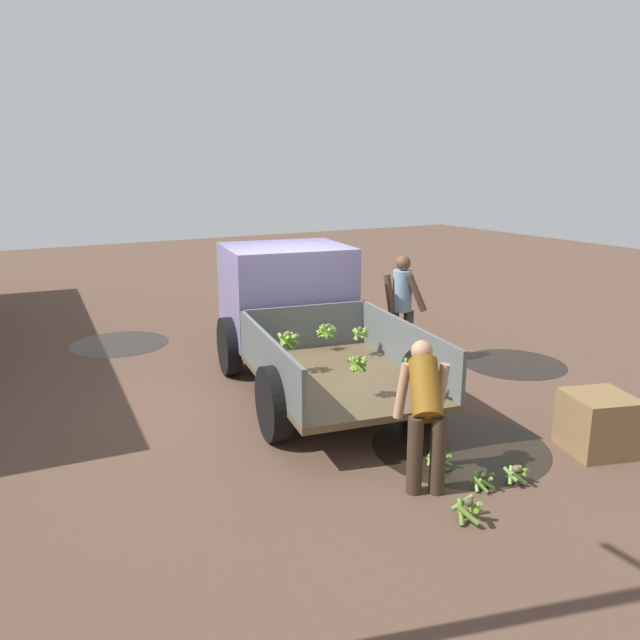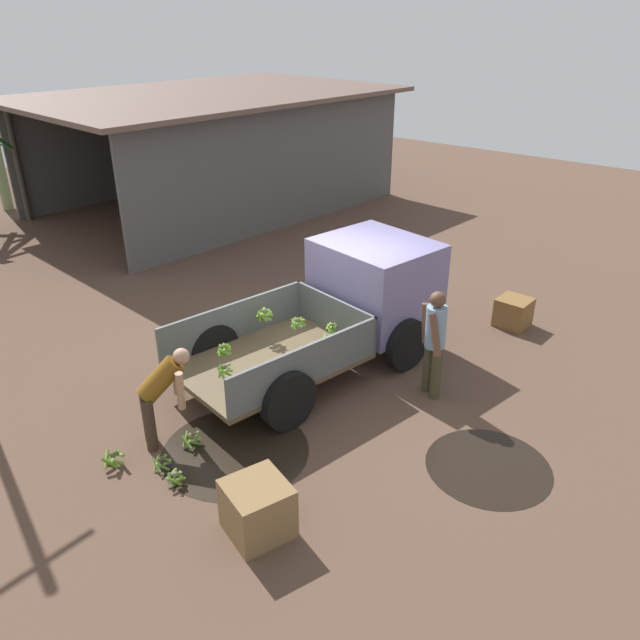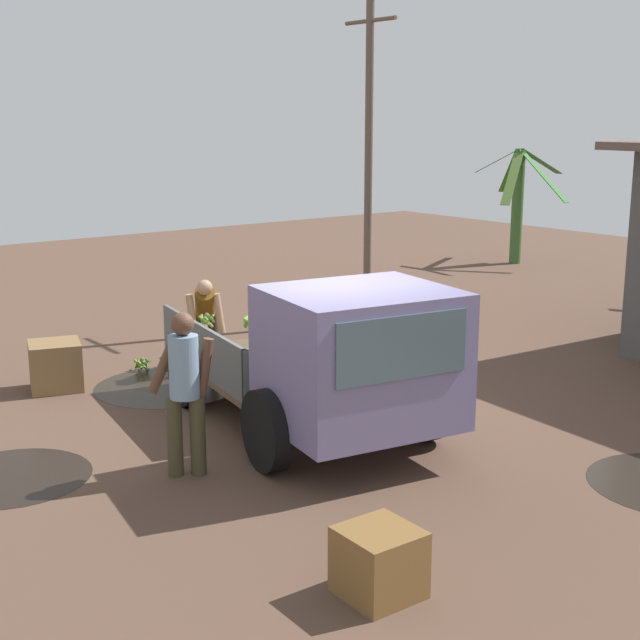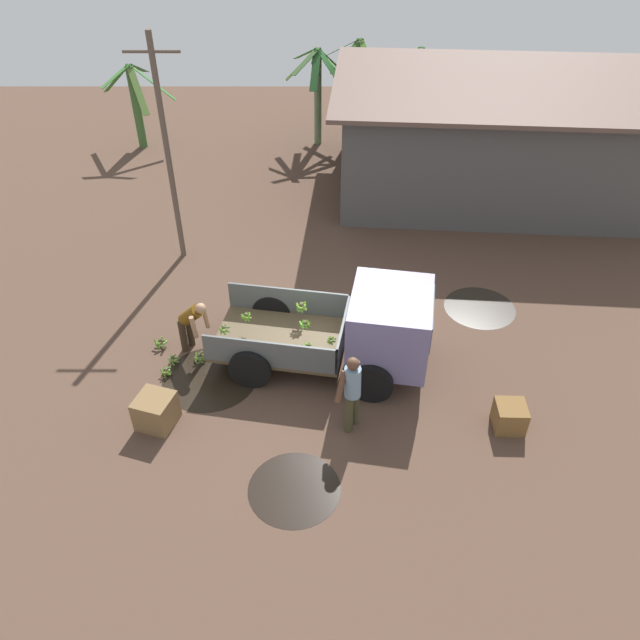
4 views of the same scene
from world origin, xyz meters
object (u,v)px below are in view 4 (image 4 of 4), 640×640
banana_bunch_on_ground_2 (161,343)px  wooden_crate_0 (156,411)px  utility_pole (167,150)px  banana_bunch_on_ground_0 (173,359)px  person_worker_loading (191,321)px  cargo_truck (368,329)px  banana_bunch_on_ground_1 (166,371)px  person_foreground_visitor (352,390)px  banana_bunch_on_ground_3 (200,357)px  wooden_crate_1 (510,416)px

banana_bunch_on_ground_2 → wooden_crate_0: bearing=-80.2°
utility_pole → wooden_crate_0: bearing=-84.8°
utility_pole → banana_bunch_on_ground_0: utility_pole is taller
banana_bunch_on_ground_2 → utility_pole: bearing=92.5°
utility_pole → person_worker_loading: bearing=-76.5°
cargo_truck → banana_bunch_on_ground_0: (-4.12, 0.07, -0.90)m
person_worker_loading → utility_pole: bearing=133.5°
utility_pole → banana_bunch_on_ground_1: utility_pole is taller
person_foreground_visitor → person_worker_loading: (-3.31, 2.20, -0.14)m
banana_bunch_on_ground_3 → wooden_crate_0: (-0.54, -1.78, 0.21)m
banana_bunch_on_ground_0 → wooden_crate_0: bearing=-89.4°
utility_pole → banana_bunch_on_ground_2: (0.17, -3.81, -2.81)m
person_worker_loading → banana_bunch_on_ground_0: person_worker_loading is taller
person_foreground_visitor → person_worker_loading: size_ratio=1.24×
utility_pole → banana_bunch_on_ground_3: size_ratio=19.10×
banana_bunch_on_ground_1 → wooden_crate_0: bearing=-85.8°
banana_bunch_on_ground_0 → banana_bunch_on_ground_2: bearing=125.2°
cargo_truck → banana_bunch_on_ground_1: 4.30m
banana_bunch_on_ground_1 → banana_bunch_on_ground_2: size_ratio=0.78×
banana_bunch_on_ground_2 → wooden_crate_1: 7.45m
person_worker_loading → person_foreground_visitor: bearing=-3.6°
cargo_truck → banana_bunch_on_ground_3: bearing=-172.6°
person_worker_loading → wooden_crate_0: size_ratio=2.07×
utility_pole → wooden_crate_0: utility_pole is taller
wooden_crate_0 → wooden_crate_1: 6.71m
person_worker_loading → banana_bunch_on_ground_0: bearing=-103.9°
banana_bunch_on_ground_1 → wooden_crate_1: 6.95m
person_foreground_visitor → wooden_crate_0: bearing=29.6°
banana_bunch_on_ground_1 → banana_bunch_on_ground_3: size_ratio=0.81×
person_foreground_visitor → wooden_crate_1: person_foreground_visitor is taller
cargo_truck → wooden_crate_0: cargo_truck is taller
banana_bunch_on_ground_2 → cargo_truck: bearing=-7.5°
utility_pole → wooden_crate_1: size_ratio=9.99×
banana_bunch_on_ground_0 → banana_bunch_on_ground_1: 0.38m
utility_pole → banana_bunch_on_ground_0: bearing=-83.0°
utility_pole → banana_bunch_on_ground_2: 4.74m
person_worker_loading → wooden_crate_1: bearing=10.7°
person_foreground_visitor → cargo_truck: bearing=-72.6°
banana_bunch_on_ground_3 → person_worker_loading: bearing=114.1°
utility_pole → banana_bunch_on_ground_0: size_ratio=22.90×
person_foreground_visitor → banana_bunch_on_ground_2: size_ratio=5.59×
banana_bunch_on_ground_0 → banana_bunch_on_ground_3: bearing=8.1°
cargo_truck → banana_bunch_on_ground_2: cargo_truck is taller
utility_pole → wooden_crate_0: 6.60m
wooden_crate_0 → wooden_crate_1: size_ratio=1.18×
cargo_truck → utility_pole: size_ratio=0.83×
banana_bunch_on_ground_3 → banana_bunch_on_ground_2: bearing=154.6°
person_foreground_visitor → banana_bunch_on_ground_3: 3.75m
banana_bunch_on_ground_3 → wooden_crate_0: 1.88m
wooden_crate_0 → wooden_crate_1: (6.70, -0.09, -0.06)m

